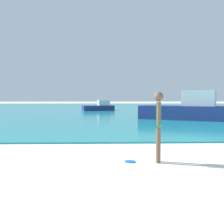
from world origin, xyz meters
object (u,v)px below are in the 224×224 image
at_px(boat_near, 186,109).
at_px(person_standing, 158,122).
at_px(boat_far, 99,107).
at_px(frisbee, 130,162).

bearing_deg(boat_near, person_standing, 97.14).
distance_m(person_standing, boat_near, 13.05).
bearing_deg(boat_far, person_standing, 77.01).
xyz_separation_m(person_standing, boat_far, (-1.79, 25.50, -0.50)).
distance_m(person_standing, boat_far, 25.57).
distance_m(boat_near, boat_far, 14.60).
bearing_deg(person_standing, boat_far, 14.81).
distance_m(person_standing, frisbee, 1.20).
bearing_deg(boat_far, frisbee, 75.46).
height_order(frisbee, boat_far, boat_far).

